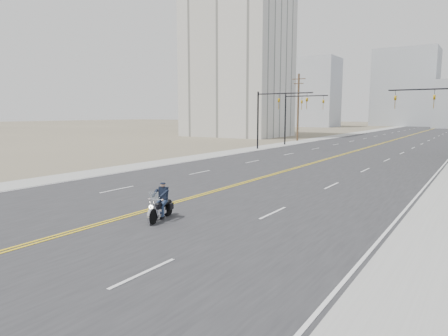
% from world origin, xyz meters
% --- Properties ---
extents(ground_plane, '(400.00, 400.00, 0.00)m').
position_xyz_m(ground_plane, '(0.00, 0.00, 0.00)').
color(ground_plane, '#776D56').
rests_on(ground_plane, ground).
extents(road, '(20.00, 200.00, 0.01)m').
position_xyz_m(road, '(0.00, 70.00, 0.01)').
color(road, '#303033').
rests_on(road, ground).
extents(sidewalk_left, '(3.00, 200.00, 0.01)m').
position_xyz_m(sidewalk_left, '(-11.50, 70.00, 0.01)').
color(sidewalk_left, '#A5A5A0').
rests_on(sidewalk_left, ground).
extents(traffic_mast_left, '(7.10, 0.26, 7.00)m').
position_xyz_m(traffic_mast_left, '(-8.98, 32.00, 4.94)').
color(traffic_mast_left, black).
rests_on(traffic_mast_left, ground).
extents(traffic_mast_right, '(7.10, 0.26, 7.00)m').
position_xyz_m(traffic_mast_right, '(8.98, 32.00, 4.94)').
color(traffic_mast_right, black).
rests_on(traffic_mast_right, ground).
extents(traffic_mast_far, '(6.10, 0.26, 7.00)m').
position_xyz_m(traffic_mast_far, '(-9.31, 40.00, 4.87)').
color(traffic_mast_far, black).
rests_on(traffic_mast_far, ground).
extents(utility_pole_left, '(2.20, 0.30, 10.50)m').
position_xyz_m(utility_pole_left, '(-12.50, 48.00, 5.48)').
color(utility_pole_left, brown).
rests_on(utility_pole_left, ground).
extents(apartment_block, '(18.00, 14.00, 30.00)m').
position_xyz_m(apartment_block, '(-28.00, 55.00, 15.00)').
color(apartment_block, silver).
rests_on(apartment_block, ground).
extents(haze_bldg_a, '(14.00, 12.00, 22.00)m').
position_xyz_m(haze_bldg_a, '(-35.00, 115.00, 11.00)').
color(haze_bldg_a, '#B7BCC6').
rests_on(haze_bldg_a, ground).
extents(haze_bldg_d, '(20.00, 15.00, 26.00)m').
position_xyz_m(haze_bldg_d, '(-12.00, 140.00, 13.00)').
color(haze_bldg_d, '#ADB2B7').
rests_on(haze_bldg_d, ground).
extents(haze_bldg_f, '(12.00, 12.00, 16.00)m').
position_xyz_m(haze_bldg_f, '(-50.00, 130.00, 8.00)').
color(haze_bldg_f, '#ADB2B7').
rests_on(haze_bldg_f, ground).
extents(motorcyclist, '(1.36, 2.15, 1.56)m').
position_xyz_m(motorcyclist, '(1.59, 0.44, 0.78)').
color(motorcyclist, black).
rests_on(motorcyclist, ground).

